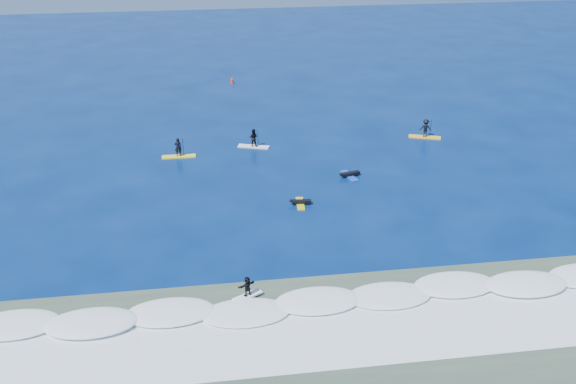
{
  "coord_description": "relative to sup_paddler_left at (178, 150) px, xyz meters",
  "views": [
    {
      "loc": [
        -4.71,
        -38.5,
        20.88
      ],
      "look_at": [
        1.17,
        2.68,
        0.6
      ],
      "focal_mm": 40.0,
      "sensor_mm": 36.0,
      "label": 1
    }
  ],
  "objects": [
    {
      "name": "breaking_wave",
      "position": [
        6.76,
        -21.82,
        -0.61
      ],
      "size": [
        40.0,
        6.0,
        0.3
      ],
      "primitive_type": "cube",
      "color": "white",
      "rests_on": "ground"
    },
    {
      "name": "prone_paddler_far",
      "position": [
        13.26,
        -5.85,
        -0.46
      ],
      "size": [
        1.72,
        2.25,
        0.46
      ],
      "rotation": [
        0.0,
        0.0,
        1.81
      ],
      "color": "#183BB8",
      "rests_on": "ground"
    },
    {
      "name": "wave_surfer",
      "position": [
        3.99,
        -20.99,
        0.12
      ],
      "size": [
        1.76,
        1.25,
        1.26
      ],
      "rotation": [
        0.0,
        0.0,
        0.5
      ],
      "color": "white",
      "rests_on": "breaking_wave"
    },
    {
      "name": "ground",
      "position": [
        6.76,
        -11.82,
        -0.61
      ],
      "size": [
        160.0,
        160.0,
        0.0
      ],
      "primitive_type": "plane",
      "color": "#031A49",
      "rests_on": "ground"
    },
    {
      "name": "shallow_water",
      "position": [
        6.76,
        -25.82,
        -0.61
      ],
      "size": [
        90.0,
        13.0,
        0.01
      ],
      "primitive_type": "cube",
      "color": "#35493C",
      "rests_on": "ground"
    },
    {
      "name": "whitewater",
      "position": [
        6.76,
        -24.82,
        -0.61
      ],
      "size": [
        34.0,
        5.0,
        0.02
      ],
      "primitive_type": "cube",
      "color": "silver",
      "rests_on": "ground"
    },
    {
      "name": "sup_paddler_center",
      "position": [
        6.4,
        1.32,
        0.1
      ],
      "size": [
        2.79,
        1.49,
        1.9
      ],
      "rotation": [
        0.0,
        0.0,
        -0.32
      ],
      "color": "white",
      "rests_on": "ground"
    },
    {
      "name": "sup_paddler_right",
      "position": [
        21.89,
        1.43,
        0.16
      ],
      "size": [
        2.91,
        1.59,
        1.99
      ],
      "rotation": [
        0.0,
        0.0,
        -0.33
      ],
      "color": "yellow",
      "rests_on": "ground"
    },
    {
      "name": "prone_paddler_near",
      "position": [
        8.7,
        -10.04,
        -0.47
      ],
      "size": [
        1.57,
        2.01,
        0.41
      ],
      "rotation": [
        0.0,
        0.0,
        1.49
      ],
      "color": "gold",
      "rests_on": "ground"
    },
    {
      "name": "marker_buoy",
      "position": [
        5.8,
        20.93,
        -0.28
      ],
      "size": [
        0.32,
        0.32,
        0.77
      ],
      "rotation": [
        0.0,
        0.0,
        0.32
      ],
      "color": "red",
      "rests_on": "ground"
    },
    {
      "name": "sup_paddler_left",
      "position": [
        0.0,
        0.0,
        0.0
      ],
      "size": [
        2.79,
        0.71,
        1.96
      ],
      "rotation": [
        0.0,
        0.0,
        -0.0
      ],
      "color": "yellow",
      "rests_on": "ground"
    }
  ]
}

